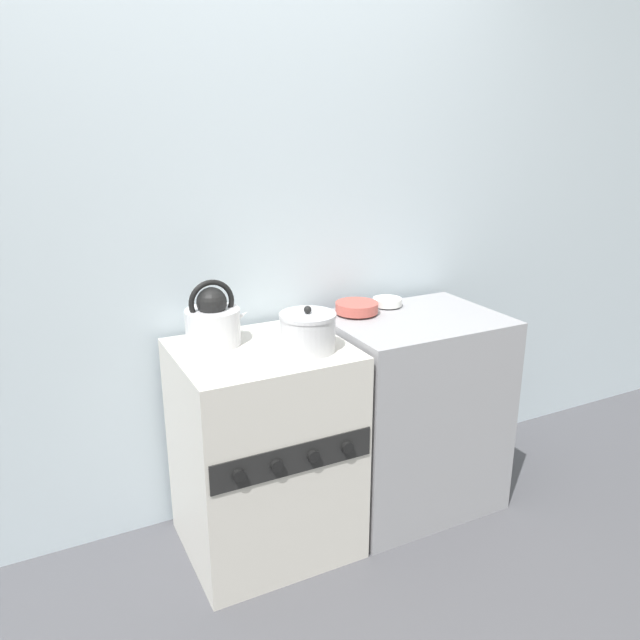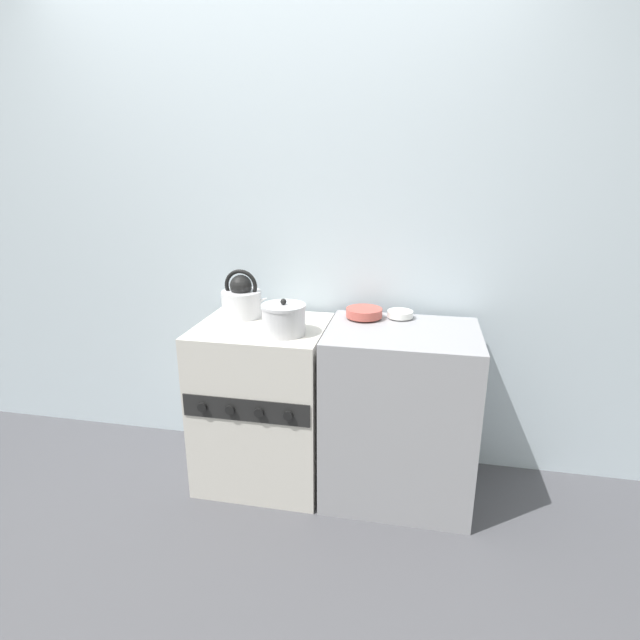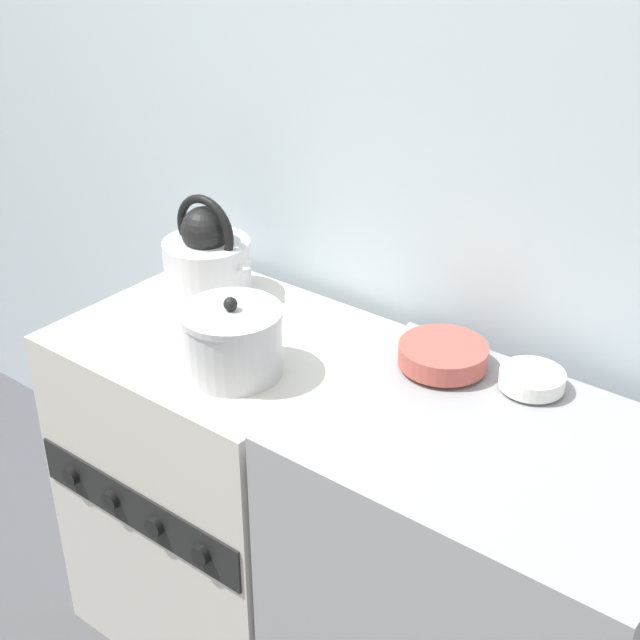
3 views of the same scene
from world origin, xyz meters
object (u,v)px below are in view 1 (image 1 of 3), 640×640
at_px(kettle, 213,320).
at_px(stove, 265,449).
at_px(cooking_pot, 308,332).
at_px(enamel_bowl, 357,308).
at_px(small_ceramic_bowl, 387,302).

bearing_deg(kettle, stove, -41.25).
relative_size(cooking_pot, enamel_bowl, 1.15).
relative_size(stove, cooking_pot, 4.07).
distance_m(kettle, small_ceramic_bowl, 0.81).
bearing_deg(cooking_pot, enamel_bowl, 34.97).
bearing_deg(cooking_pot, stove, 145.22).
bearing_deg(small_ceramic_bowl, enamel_bowl, -168.19).
bearing_deg(stove, small_ceramic_bowl, 15.13).
xyz_separation_m(stove, enamel_bowl, (0.49, 0.14, 0.47)).
relative_size(stove, kettle, 3.36).
xyz_separation_m(kettle, cooking_pot, (0.28, -0.22, -0.02)).
bearing_deg(enamel_bowl, stove, -163.69).
relative_size(stove, enamel_bowl, 4.69).
distance_m(cooking_pot, small_ceramic_bowl, 0.59).
height_order(stove, small_ceramic_bowl, small_ceramic_bowl).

